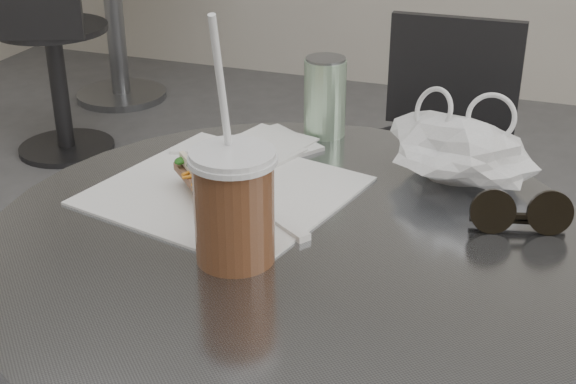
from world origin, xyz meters
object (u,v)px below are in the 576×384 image
(chair_far, at_px, (434,203))
(drink_can, at_px, (325,97))
(iced_coffee, at_px, (234,204))
(sunglasses, at_px, (520,215))
(banh_mi, at_px, (208,180))
(bg_chair, at_px, (53,68))

(chair_far, bearing_deg, drink_can, 80.41)
(iced_coffee, bearing_deg, sunglasses, 30.76)
(chair_far, distance_m, banh_mi, 1.00)
(banh_mi, relative_size, iced_coffee, 0.63)
(banh_mi, relative_size, sunglasses, 1.45)
(iced_coffee, bearing_deg, bg_chair, 131.27)
(chair_far, height_order, sunglasses, sunglasses)
(sunglasses, height_order, drink_can, drink_can)
(bg_chair, relative_size, banh_mi, 4.23)
(iced_coffee, bearing_deg, drink_can, 92.78)
(drink_can, bearing_deg, banh_mi, -104.01)
(banh_mi, bearing_deg, chair_far, 124.16)
(bg_chair, distance_m, drink_can, 1.93)
(iced_coffee, distance_m, sunglasses, 0.35)
(chair_far, bearing_deg, banh_mi, 78.76)
(bg_chair, height_order, drink_can, drink_can)
(bg_chair, relative_size, drink_can, 6.12)
(banh_mi, bearing_deg, sunglasses, 53.13)
(chair_far, height_order, banh_mi, banh_mi)
(chair_far, bearing_deg, iced_coffee, 84.99)
(bg_chair, height_order, iced_coffee, iced_coffee)
(chair_far, xyz_separation_m, banh_mi, (-0.17, -0.89, 0.43))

